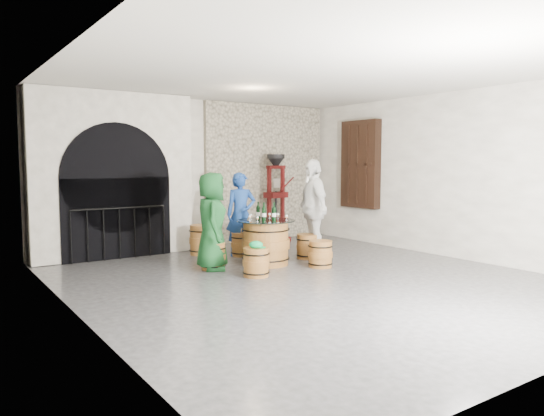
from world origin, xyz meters
TOP-DOWN VIEW (x-y plane):
  - ground at (0.00, 0.00)m, footprint 8.00×8.00m
  - wall_back at (0.00, 4.00)m, footprint 8.00×0.00m
  - wall_left at (-3.50, 0.00)m, footprint 0.00×8.00m
  - wall_right at (3.50, 0.00)m, footprint 0.00×8.00m
  - ceiling at (0.00, 0.00)m, footprint 8.00×8.00m
  - stone_facing_panel at (1.80, 3.94)m, footprint 3.20×0.12m
  - arched_opening at (-1.90, 3.74)m, footprint 3.10×0.60m
  - shuttered_window at (3.38, 2.40)m, footprint 0.23×1.10m
  - barrel_table at (0.11, 1.41)m, footprint 1.05×1.05m
  - barrel_stool_left at (-0.87, 1.56)m, footprint 0.44×0.44m
  - barrel_stool_far at (0.20, 2.40)m, footprint 0.44×0.44m
  - barrel_stool_right at (1.10, 1.46)m, footprint 0.44×0.44m
  - barrel_stool_near_right at (0.78, 0.68)m, footprint 0.44×0.44m
  - barrel_stool_near_left at (-0.57, 0.68)m, footprint 0.44×0.44m
  - green_cap at (-0.56, 0.68)m, footprint 0.26×0.22m
  - person_green at (-0.90, 1.57)m, footprint 0.84×0.97m
  - person_blue at (0.21, 2.44)m, footprint 0.69×0.56m
  - person_white at (1.23, 1.46)m, footprint 0.77×1.21m
  - wine_bottle_left at (0.05, 1.38)m, footprint 0.08×0.08m
  - wine_bottle_center at (0.20, 1.28)m, footprint 0.08×0.08m
  - wine_bottle_right at (0.06, 1.59)m, footprint 0.08×0.08m
  - tasting_glass_a at (-0.16, 1.26)m, footprint 0.05×0.05m
  - tasting_glass_b at (0.43, 1.48)m, footprint 0.05×0.05m
  - tasting_glass_c at (-0.04, 1.68)m, footprint 0.05×0.05m
  - tasting_glass_d at (0.34, 1.63)m, footprint 0.05×0.05m
  - tasting_glass_e at (0.40, 1.18)m, footprint 0.05×0.05m
  - tasting_glass_f at (-0.19, 1.48)m, footprint 0.05×0.05m
  - side_barrel at (-0.42, 2.98)m, footprint 0.45×0.45m
  - corking_press at (1.81, 3.53)m, footprint 0.86×0.53m
  - control_box at (2.05, 3.86)m, footprint 0.18×0.10m

SIDE VIEW (x-z plane):
  - ground at x=0.00m, z-range 0.00..0.00m
  - barrel_stool_left at x=-0.87m, z-range 0.00..0.47m
  - barrel_stool_far at x=0.20m, z-range 0.00..0.47m
  - barrel_stool_right at x=1.10m, z-range 0.00..0.47m
  - barrel_stool_near_right at x=0.78m, z-range 0.00..0.47m
  - barrel_stool_near_left at x=-0.57m, z-range 0.00..0.47m
  - side_barrel at x=-0.42m, z-range 0.00..0.60m
  - barrel_table at x=0.11m, z-range 0.00..0.81m
  - green_cap at x=-0.56m, z-range 0.46..0.58m
  - person_blue at x=0.21m, z-range 0.00..1.65m
  - person_green at x=-0.90m, z-range 0.00..1.68m
  - tasting_glass_a at x=-0.16m, z-range 0.81..0.91m
  - tasting_glass_b at x=0.43m, z-range 0.81..0.91m
  - tasting_glass_c at x=-0.04m, z-range 0.81..0.91m
  - tasting_glass_d at x=0.34m, z-range 0.81..0.91m
  - tasting_glass_e at x=0.40m, z-range 0.81..0.91m
  - tasting_glass_f at x=-0.19m, z-range 0.81..0.91m
  - wine_bottle_left at x=0.05m, z-range 0.78..1.10m
  - wine_bottle_center at x=0.20m, z-range 0.78..1.10m
  - wine_bottle_right at x=0.06m, z-range 0.78..1.10m
  - person_white at x=1.23m, z-range 0.00..1.91m
  - corking_press at x=1.81m, z-range 0.17..2.20m
  - control_box at x=2.05m, z-range 1.24..1.46m
  - arched_opening at x=-1.90m, z-range -0.01..3.18m
  - wall_back at x=0.00m, z-range -2.40..5.60m
  - wall_left at x=-3.50m, z-range -2.40..5.60m
  - wall_right at x=3.50m, z-range -2.40..5.60m
  - stone_facing_panel at x=1.80m, z-range 0.01..3.19m
  - shuttered_window at x=3.38m, z-range 0.80..2.80m
  - ceiling at x=0.00m, z-range 3.20..3.20m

